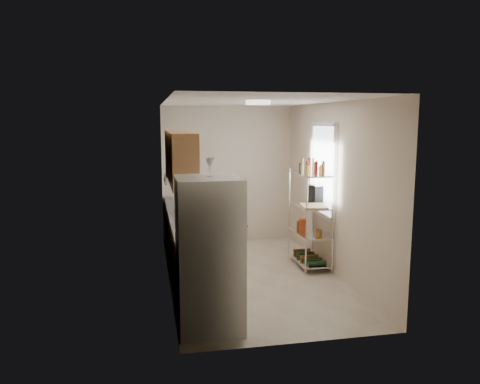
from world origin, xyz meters
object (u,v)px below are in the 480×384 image
at_px(refrigerator, 209,254).
at_px(rice_cooker, 186,208).
at_px(espresso_machine, 315,193).
at_px(frying_pan_large, 183,211).
at_px(cutting_board, 314,206).

relative_size(refrigerator, rice_cooker, 7.20).
distance_m(refrigerator, espresso_machine, 2.90).
distance_m(rice_cooker, frying_pan_large, 0.14).
height_order(refrigerator, espresso_machine, refrigerator).
bearing_deg(cutting_board, espresso_machine, 66.74).
relative_size(refrigerator, espresso_machine, 5.67).
bearing_deg(cutting_board, frying_pan_large, 164.38).
relative_size(refrigerator, frying_pan_large, 5.98).
distance_m(refrigerator, rice_cooker, 2.13).
xyz_separation_m(refrigerator, frying_pan_large, (-0.11, 2.24, 0.06)).
relative_size(rice_cooker, espresso_machine, 0.79).
bearing_deg(refrigerator, cutting_board, 42.62).
xyz_separation_m(refrigerator, rice_cooker, (-0.08, 2.12, 0.14)).
bearing_deg(cutting_board, refrigerator, -137.38).
height_order(refrigerator, cutting_board, refrigerator).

